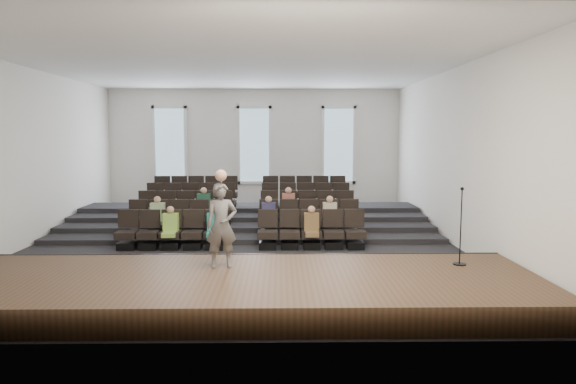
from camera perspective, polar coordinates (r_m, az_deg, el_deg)
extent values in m
plane|color=black|center=(14.79, -5.02, -5.82)|extent=(14.00, 14.00, 0.00)
cube|color=white|center=(14.59, -5.22, 13.80)|extent=(12.00, 14.00, 0.02)
cube|color=white|center=(21.48, -3.74, 4.69)|extent=(12.00, 0.04, 5.00)
cube|color=white|center=(7.50, -9.06, 1.62)|extent=(12.00, 0.04, 5.00)
cube|color=white|center=(16.08, -27.08, 3.47)|extent=(0.04, 14.00, 5.00)
cube|color=white|center=(15.26, 18.10, 3.73)|extent=(0.04, 14.00, 5.00)
cube|color=#482E1F|center=(9.81, -7.21, -10.65)|extent=(11.80, 3.60, 0.50)
cube|color=black|center=(11.50, -6.24, -8.09)|extent=(11.80, 0.06, 0.52)
cube|color=black|center=(17.05, -4.46, -3.94)|extent=(11.80, 4.80, 0.15)
cube|color=black|center=(17.56, -4.36, -3.39)|extent=(11.80, 3.75, 0.30)
cube|color=black|center=(18.06, -4.26, -2.88)|extent=(11.80, 2.70, 0.45)
cube|color=black|center=(18.57, -4.17, -2.39)|extent=(11.80, 1.65, 0.60)
cube|color=black|center=(14.75, -17.46, -5.73)|extent=(0.47, 0.43, 0.20)
cube|color=black|center=(14.69, -17.50, -4.55)|extent=(0.55, 0.50, 0.19)
cube|color=black|center=(14.82, -17.32, -2.84)|extent=(0.55, 0.08, 0.50)
cube|color=black|center=(14.59, -15.19, -5.79)|extent=(0.47, 0.43, 0.20)
cube|color=black|center=(14.53, -15.22, -4.59)|extent=(0.55, 0.50, 0.19)
cube|color=black|center=(14.66, -15.07, -2.87)|extent=(0.55, 0.08, 0.50)
cube|color=black|center=(14.46, -12.87, -5.84)|extent=(0.47, 0.43, 0.20)
cube|color=black|center=(14.40, -12.90, -4.63)|extent=(0.55, 0.50, 0.19)
cube|color=black|center=(14.53, -12.77, -2.89)|extent=(0.55, 0.08, 0.50)
cube|color=black|center=(14.35, -10.51, -5.88)|extent=(0.47, 0.43, 0.20)
cube|color=black|center=(14.28, -10.54, -4.66)|extent=(0.55, 0.50, 0.19)
cube|color=black|center=(14.42, -10.43, -2.91)|extent=(0.55, 0.08, 0.50)
cube|color=black|center=(14.26, -8.12, -5.91)|extent=(0.47, 0.43, 0.20)
cube|color=black|center=(14.20, -8.14, -4.69)|extent=(0.55, 0.50, 0.19)
cube|color=black|center=(14.33, -8.06, -2.92)|extent=(0.55, 0.08, 0.50)
cube|color=black|center=(14.15, -2.26, -5.95)|extent=(0.47, 0.43, 0.20)
cube|color=black|center=(14.09, -2.26, -4.72)|extent=(0.55, 0.50, 0.19)
cube|color=black|center=(14.22, -2.25, -2.93)|extent=(0.55, 0.08, 0.50)
cube|color=black|center=(14.15, 0.19, -5.94)|extent=(0.47, 0.43, 0.20)
cube|color=black|center=(14.08, 0.19, -4.71)|extent=(0.55, 0.50, 0.19)
cube|color=black|center=(14.22, 0.17, -2.93)|extent=(0.55, 0.08, 0.50)
cube|color=black|center=(14.17, 2.62, -5.93)|extent=(0.47, 0.43, 0.20)
cube|color=black|center=(14.11, 2.63, -4.70)|extent=(0.55, 0.50, 0.19)
cube|color=black|center=(14.24, 2.59, -2.92)|extent=(0.55, 0.08, 0.50)
cube|color=black|center=(14.22, 5.05, -5.91)|extent=(0.47, 0.43, 0.20)
cube|color=black|center=(14.16, 5.06, -4.68)|extent=(0.55, 0.50, 0.19)
cube|color=black|center=(14.29, 4.99, -2.91)|extent=(0.55, 0.08, 0.50)
cube|color=black|center=(14.29, 7.46, -5.87)|extent=(0.47, 0.43, 0.20)
cube|color=black|center=(14.23, 7.47, -4.65)|extent=(0.55, 0.50, 0.19)
cube|color=black|center=(14.37, 7.38, -2.89)|extent=(0.55, 0.08, 0.50)
cube|color=black|center=(15.71, -16.39, -4.41)|extent=(0.47, 0.43, 0.20)
cube|color=black|center=(15.66, -16.42, -3.30)|extent=(0.55, 0.50, 0.19)
cube|color=black|center=(15.80, -16.27, -1.70)|extent=(0.55, 0.08, 0.50)
cube|color=black|center=(15.56, -14.25, -4.45)|extent=(0.47, 0.43, 0.20)
cube|color=black|center=(15.51, -14.28, -3.32)|extent=(0.55, 0.50, 0.19)
cube|color=black|center=(15.65, -14.15, -1.72)|extent=(0.55, 0.08, 0.50)
cube|color=black|center=(15.44, -12.08, -4.48)|extent=(0.47, 0.43, 0.20)
cube|color=black|center=(15.38, -12.11, -3.35)|extent=(0.55, 0.50, 0.19)
cube|color=black|center=(15.52, -11.99, -1.73)|extent=(0.55, 0.08, 0.50)
cube|color=black|center=(15.33, -9.87, -4.51)|extent=(0.47, 0.43, 0.20)
cube|color=black|center=(15.28, -9.89, -3.37)|extent=(0.55, 0.50, 0.19)
cube|color=black|center=(15.42, -9.80, -1.73)|extent=(0.55, 0.08, 0.50)
cube|color=black|center=(15.25, -7.64, -4.53)|extent=(0.47, 0.43, 0.20)
cube|color=black|center=(15.19, -7.65, -3.38)|extent=(0.55, 0.50, 0.19)
cube|color=black|center=(15.34, -7.59, -1.74)|extent=(0.55, 0.08, 0.50)
cube|color=black|center=(15.15, -2.17, -4.55)|extent=(0.47, 0.43, 0.20)
cube|color=black|center=(15.09, -2.17, -3.39)|extent=(0.55, 0.50, 0.19)
cube|color=black|center=(15.24, -2.16, -1.74)|extent=(0.55, 0.08, 0.50)
cube|color=black|center=(15.15, 0.11, -4.55)|extent=(0.47, 0.43, 0.20)
cube|color=black|center=(15.09, 0.11, -3.39)|extent=(0.55, 0.50, 0.19)
cube|color=black|center=(15.23, 0.10, -1.74)|extent=(0.55, 0.08, 0.50)
cube|color=black|center=(15.17, 2.39, -4.54)|extent=(0.47, 0.43, 0.20)
cube|color=black|center=(15.11, 2.39, -3.38)|extent=(0.55, 0.50, 0.19)
cube|color=black|center=(15.26, 2.35, -1.73)|extent=(0.55, 0.08, 0.50)
cube|color=black|center=(15.21, 4.65, -4.52)|extent=(0.47, 0.43, 0.20)
cube|color=black|center=(15.16, 4.66, -3.37)|extent=(0.55, 0.50, 0.19)
cube|color=black|center=(15.30, 4.60, -1.72)|extent=(0.55, 0.08, 0.50)
cube|color=black|center=(15.28, 6.90, -4.49)|extent=(0.47, 0.43, 0.20)
cube|color=black|center=(15.23, 6.91, -3.35)|extent=(0.55, 0.50, 0.19)
cube|color=black|center=(15.37, 6.83, -1.71)|extent=(0.55, 0.08, 0.50)
cube|color=black|center=(16.69, -15.44, -3.24)|extent=(0.47, 0.42, 0.20)
cube|color=black|center=(16.64, -15.48, -2.19)|extent=(0.55, 0.50, 0.19)
cube|color=black|center=(16.79, -15.34, -0.70)|extent=(0.55, 0.08, 0.50)
cube|color=black|center=(16.54, -13.43, -3.27)|extent=(0.47, 0.42, 0.20)
cube|color=black|center=(16.50, -13.46, -2.20)|extent=(0.55, 0.50, 0.19)
cube|color=black|center=(16.65, -13.34, -0.70)|extent=(0.55, 0.08, 0.50)
cube|color=black|center=(16.43, -11.38, -3.29)|extent=(0.47, 0.42, 0.20)
cube|color=black|center=(16.38, -11.41, -2.22)|extent=(0.55, 0.50, 0.19)
cube|color=black|center=(16.53, -11.31, -0.70)|extent=(0.55, 0.08, 0.50)
cube|color=black|center=(16.33, -9.31, -3.30)|extent=(0.47, 0.42, 0.20)
cube|color=black|center=(16.28, -9.33, -2.23)|extent=(0.55, 0.50, 0.19)
cube|color=black|center=(16.43, -9.25, -0.70)|extent=(0.55, 0.08, 0.50)
cube|color=black|center=(16.25, -7.21, -3.32)|extent=(0.47, 0.42, 0.20)
cube|color=black|center=(16.20, -7.23, -2.23)|extent=(0.55, 0.50, 0.19)
cube|color=black|center=(16.35, -7.17, -0.70)|extent=(0.55, 0.08, 0.50)
cube|color=black|center=(16.15, -2.08, -3.33)|extent=(0.47, 0.42, 0.20)
cube|color=black|center=(16.10, -2.09, -2.24)|extent=(0.55, 0.50, 0.19)
cube|color=black|center=(16.26, -2.08, -0.70)|extent=(0.55, 0.08, 0.50)
cube|color=black|center=(16.15, 0.05, -3.32)|extent=(0.47, 0.42, 0.20)
cube|color=black|center=(16.10, 0.05, -2.24)|extent=(0.55, 0.50, 0.19)
cube|color=black|center=(16.26, 0.04, -0.70)|extent=(0.55, 0.08, 0.50)
cube|color=black|center=(16.17, 2.18, -3.32)|extent=(0.47, 0.42, 0.20)
cube|color=black|center=(16.12, 2.18, -2.23)|extent=(0.55, 0.50, 0.19)
cube|color=black|center=(16.28, 2.15, -0.69)|extent=(0.55, 0.08, 0.50)
cube|color=black|center=(16.22, 4.30, -3.30)|extent=(0.47, 0.42, 0.20)
cube|color=black|center=(16.17, 4.31, -2.22)|extent=(0.55, 0.50, 0.19)
cube|color=black|center=(16.32, 4.25, -0.69)|extent=(0.55, 0.08, 0.50)
cube|color=black|center=(16.28, 6.40, -3.29)|extent=(0.47, 0.42, 0.20)
cube|color=black|center=(16.23, 6.42, -2.21)|extent=(0.55, 0.50, 0.19)
cube|color=black|center=(16.38, 6.34, -0.68)|extent=(0.55, 0.08, 0.50)
cube|color=black|center=(17.67, -14.61, -2.20)|extent=(0.47, 0.42, 0.20)
cube|color=black|center=(17.63, -14.64, -1.21)|extent=(0.55, 0.50, 0.19)
cube|color=black|center=(17.78, -14.51, 0.19)|extent=(0.55, 0.08, 0.50)
cube|color=black|center=(17.54, -12.70, -2.22)|extent=(0.47, 0.42, 0.20)
cube|color=black|center=(17.49, -12.73, -1.21)|extent=(0.55, 0.50, 0.19)
cube|color=black|center=(17.65, -12.62, 0.20)|extent=(0.55, 0.08, 0.50)
cube|color=black|center=(17.42, -10.77, -2.23)|extent=(0.47, 0.42, 0.20)
cube|color=black|center=(17.38, -10.79, -1.22)|extent=(0.55, 0.50, 0.19)
cube|color=black|center=(17.54, -10.70, 0.20)|extent=(0.55, 0.08, 0.50)
cube|color=black|center=(17.33, -8.81, -2.24)|extent=(0.47, 0.42, 0.20)
cube|color=black|center=(17.29, -8.83, -1.22)|extent=(0.55, 0.50, 0.19)
cube|color=black|center=(17.44, -8.76, 0.21)|extent=(0.55, 0.08, 0.50)
cube|color=black|center=(17.26, -6.84, -2.24)|extent=(0.47, 0.42, 0.20)
cube|color=black|center=(17.21, -6.85, -1.22)|extent=(0.55, 0.50, 0.19)
cube|color=black|center=(17.37, -6.80, 0.21)|extent=(0.55, 0.08, 0.50)
cube|color=black|center=(17.17, -2.01, -2.25)|extent=(0.47, 0.42, 0.20)
cube|color=black|center=(17.12, -2.02, -1.22)|extent=(0.55, 0.50, 0.19)
cube|color=black|center=(17.28, -2.01, 0.22)|extent=(0.55, 0.08, 0.50)
cube|color=black|center=(17.17, -0.01, -2.24)|extent=(0.47, 0.42, 0.20)
cube|color=black|center=(17.12, -0.01, -1.22)|extent=(0.55, 0.50, 0.19)
cube|color=black|center=(17.28, -0.02, 0.22)|extent=(0.55, 0.08, 0.50)
cube|color=black|center=(17.18, 1.99, -2.24)|extent=(0.47, 0.42, 0.20)
cube|color=black|center=(17.14, 2.00, -1.21)|extent=(0.55, 0.50, 0.19)
cube|color=black|center=(17.30, 1.97, 0.23)|extent=(0.55, 0.08, 0.50)
cube|color=black|center=(17.23, 3.99, -2.23)|extent=(0.47, 0.42, 0.20)
cube|color=black|center=(17.18, 4.00, -1.21)|extent=(0.55, 0.50, 0.19)
cube|color=black|center=(17.34, 3.95, 0.23)|extent=(0.55, 0.08, 0.50)
cube|color=black|center=(17.29, 5.97, -2.22)|extent=(0.47, 0.42, 0.20)
cube|color=black|center=(17.24, 5.98, -1.20)|extent=(0.55, 0.50, 0.19)
cube|color=black|center=(17.40, 5.92, 0.23)|extent=(0.55, 0.08, 0.50)
cube|color=black|center=(18.66, -13.86, -1.27)|extent=(0.47, 0.42, 0.20)
cube|color=black|center=(18.62, -13.88, -0.33)|extent=(0.55, 0.50, 0.19)
cube|color=black|center=(18.78, -13.77, 0.99)|extent=(0.55, 0.08, 0.50)
cube|color=black|center=(18.53, -12.05, -1.28)|extent=(0.47, 0.42, 0.20)
cube|color=black|center=(18.50, -12.07, -0.33)|extent=(0.55, 0.50, 0.19)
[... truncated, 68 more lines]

